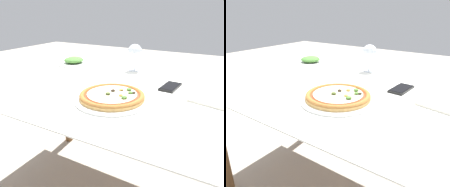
{
  "view_description": "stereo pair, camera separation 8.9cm",
  "coord_description": "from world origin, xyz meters",
  "views": [
    {
      "loc": [
        0.51,
        -0.89,
        1.06
      ],
      "look_at": [
        0.11,
        -0.16,
        0.74
      ],
      "focal_mm": 35.0,
      "sensor_mm": 36.0,
      "label": 1
    },
    {
      "loc": [
        0.59,
        -0.84,
        1.06
      ],
      "look_at": [
        0.11,
        -0.16,
        0.74
      ],
      "focal_mm": 35.0,
      "sensor_mm": 36.0,
      "label": 2
    }
  ],
  "objects": [
    {
      "name": "dining_table",
      "position": [
        0.0,
        0.0,
        0.63
      ],
      "size": [
        1.43,
        0.93,
        0.71
      ],
      "color": "brown",
      "rests_on": "ground_plane"
    },
    {
      "name": "pizza_plate",
      "position": [
        0.11,
        -0.16,
        0.73
      ],
      "size": [
        0.31,
        0.31,
        0.04
      ],
      "color": "white",
      "rests_on": "dining_table"
    },
    {
      "name": "fork",
      "position": [
        -0.36,
        -0.02,
        0.71
      ],
      "size": [
        0.03,
        0.17,
        0.0
      ],
      "color": "silver",
      "rests_on": "dining_table"
    },
    {
      "name": "wine_glass_far_left",
      "position": [
        0.0,
        0.32,
        0.82
      ],
      "size": [
        0.09,
        0.09,
        0.16
      ],
      "color": "silver",
      "rests_on": "dining_table"
    },
    {
      "name": "cell_phone",
      "position": [
        0.28,
        0.11,
        0.72
      ],
      "size": [
        0.08,
        0.15,
        0.01
      ],
      "color": "black",
      "rests_on": "dining_table"
    },
    {
      "name": "side_plate",
      "position": [
        -0.43,
        0.27,
        0.73
      ],
      "size": [
        0.22,
        0.22,
        0.05
      ],
      "color": "white",
      "rests_on": "dining_table"
    },
    {
      "name": "napkin_folded",
      "position": [
        0.47,
        0.01,
        0.72
      ],
      "size": [
        0.17,
        0.14,
        0.01
      ],
      "color": "silver",
      "rests_on": "dining_table"
    }
  ]
}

